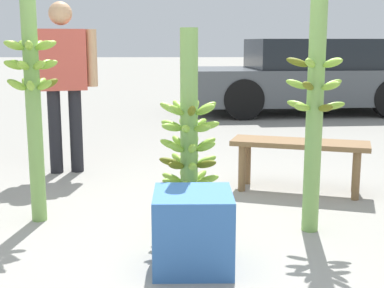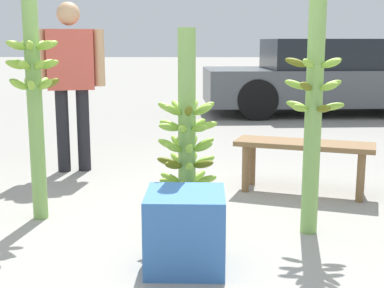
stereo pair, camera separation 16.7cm
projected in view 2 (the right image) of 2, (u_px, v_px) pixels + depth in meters
The scene contains 8 objects.
ground_plane at pixel (171, 243), 3.28m from camera, with size 80.00×80.00×0.00m, color gray.
banana_stalk_left at pixel (34, 93), 3.60m from camera, with size 0.36×0.36×1.60m.
banana_stalk_center at pixel (187, 137), 3.41m from camera, with size 0.40×0.40×1.30m.
banana_stalk_right at pixel (313, 112), 3.33m from camera, with size 0.39×0.38×1.48m.
vendor_person at pixel (71, 73), 4.96m from camera, with size 0.64×0.29×1.58m.
market_bench at pixel (304, 151), 4.32m from camera, with size 1.15×0.65×0.42m.
parked_car at pixel (323, 77), 9.16m from camera, with size 4.05×2.02×1.26m.
produce_crate at pixel (185, 230), 2.90m from camera, with size 0.42×0.42×0.42m.
Camera 2 is at (0.22, -3.10, 1.22)m, focal length 50.00 mm.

